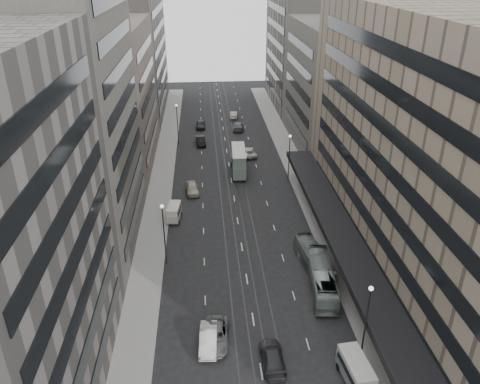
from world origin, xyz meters
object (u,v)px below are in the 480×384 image
object	(u,v)px
double_decker	(239,161)
sedan_1	(208,339)
bus_far	(314,260)
sedan_2	(216,335)
bus_near	(322,278)
panel_van	(174,212)
vw_microbus	(356,370)

from	to	relation	value
double_decker	sedan_1	bearing A→B (deg)	-96.43
bus_far	sedan_2	world-z (taller)	bus_far
bus_far	double_decker	bearing A→B (deg)	-83.55
bus_near	panel_van	xyz separation A→B (m)	(-17.55, 17.51, -0.19)
double_decker	vw_microbus	xyz separation A→B (m)	(6.70, -46.78, -1.04)
vw_microbus	panel_van	size ratio (longest dim) A/B	1.24
bus_near	sedan_1	xyz separation A→B (m)	(-13.13, -7.89, -0.69)
vw_microbus	sedan_1	world-z (taller)	vw_microbus
bus_near	vw_microbus	size ratio (longest dim) A/B	2.21
panel_van	sedan_1	xyz separation A→B (m)	(4.41, -25.40, -0.50)
bus_near	double_decker	bearing A→B (deg)	-72.07
vw_microbus	panel_van	xyz separation A→B (m)	(-17.40, 30.91, -0.10)
double_decker	sedan_1	size ratio (longest dim) A/B	1.73
bus_far	sedan_2	distance (m)	16.75
vw_microbus	double_decker	bearing A→B (deg)	92.33
vw_microbus	sedan_1	bearing A→B (deg)	151.18
bus_near	bus_far	xyz separation A→B (m)	(-0.00, 3.85, -0.15)
bus_near	bus_far	world-z (taller)	bus_near
double_decker	sedan_1	xyz separation A→B (m)	(-6.29, -41.27, -1.64)
bus_far	double_decker	size ratio (longest dim) A/B	1.15
bus_near	vw_microbus	world-z (taller)	bus_near
bus_near	double_decker	distance (m)	34.08
bus_far	sedan_1	world-z (taller)	bus_far
double_decker	sedan_2	size ratio (longest dim) A/B	1.53
bus_far	panel_van	size ratio (longest dim) A/B	2.46
bus_far	double_decker	world-z (taller)	double_decker
vw_microbus	panel_van	bearing A→B (deg)	113.55
bus_near	panel_van	size ratio (longest dim) A/B	2.74
sedan_2	double_decker	bearing A→B (deg)	87.59
double_decker	vw_microbus	bearing A→B (deg)	-79.61
bus_near	vw_microbus	bearing A→B (deg)	95.72
bus_far	panel_van	bearing A→B (deg)	-44.50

